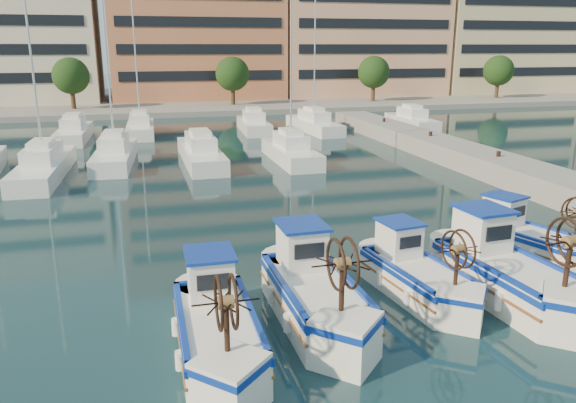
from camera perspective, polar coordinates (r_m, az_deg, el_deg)
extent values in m
plane|color=#193A42|center=(17.11, 10.86, -10.26)|extent=(300.00, 300.00, 0.00)
cube|color=gray|center=(30.30, 26.90, 0.91)|extent=(3.00, 60.00, 1.20)
cube|color=gray|center=(81.41, -9.98, 10.30)|extent=(180.00, 40.00, 0.60)
cube|color=#C9754E|center=(79.42, -9.54, 19.45)|extent=(22.00, 14.00, 25.00)
cube|color=#E9A881|center=(84.76, 7.02, 18.27)|extent=(23.00, 14.00, 22.00)
cube|color=black|center=(78.30, 9.00, 18.43)|extent=(21.16, 0.12, 19.80)
cube|color=beige|center=(95.63, 20.62, 17.71)|extent=(22.00, 14.00, 24.00)
cube|color=black|center=(89.95, 23.27, 17.66)|extent=(20.24, 0.12, 21.60)
cylinder|color=#3F2B19|center=(67.94, -20.98, 9.55)|extent=(0.50, 0.50, 3.00)
sphere|color=#204017|center=(67.76, -21.20, 11.82)|extent=(4.00, 4.00, 4.00)
cylinder|color=#3F2B19|center=(68.44, -5.61, 10.52)|extent=(0.50, 0.50, 3.00)
sphere|color=#204017|center=(68.26, -5.67, 12.78)|extent=(4.00, 4.00, 4.00)
cylinder|color=#3F2B19|center=(73.49, 8.63, 10.76)|extent=(0.50, 0.50, 3.00)
sphere|color=#204017|center=(73.33, 8.71, 12.87)|extent=(4.00, 4.00, 4.00)
cylinder|color=#3F2B19|center=(82.26, 20.43, 10.47)|extent=(0.50, 0.50, 3.00)
sphere|color=#204017|center=(82.11, 20.61, 12.34)|extent=(4.00, 4.00, 4.00)
cube|color=white|center=(35.55, -23.52, 3.09)|extent=(2.57, 10.26, 1.00)
cylinder|color=silver|center=(34.91, -24.50, 11.93)|extent=(0.12, 0.12, 11.00)
cube|color=white|center=(37.96, -17.16, 4.41)|extent=(2.78, 9.12, 1.00)
cylinder|color=silver|center=(37.36, -17.84, 12.70)|extent=(0.12, 0.12, 11.00)
cube|color=white|center=(37.09, -8.83, 4.67)|extent=(2.34, 9.57, 1.00)
cube|color=white|center=(37.12, 0.29, 4.86)|extent=(2.25, 8.03, 1.00)
cylinder|color=silver|center=(36.51, 0.30, 13.38)|extent=(0.12, 0.12, 11.00)
cube|color=white|center=(48.94, -20.89, 6.44)|extent=(2.44, 8.56, 1.00)
cube|color=white|center=(49.78, -14.75, 7.08)|extent=(2.41, 7.77, 1.00)
cylinder|color=silver|center=(49.32, -15.20, 13.41)|extent=(0.12, 0.12, 11.00)
cube|color=white|center=(50.46, -3.49, 7.67)|extent=(2.63, 7.70, 1.00)
cube|color=white|center=(50.72, 2.64, 7.72)|extent=(2.86, 9.29, 1.00)
cylinder|color=silver|center=(50.27, 2.72, 13.94)|extent=(0.12, 0.12, 11.00)
cube|color=white|center=(54.17, 12.43, 7.87)|extent=(2.52, 7.98, 1.00)
cube|color=white|center=(14.18, -7.16, -13.39)|extent=(1.87, 4.28, 1.06)
cube|color=#0B2B94|center=(13.99, -7.22, -11.94)|extent=(1.93, 4.41, 0.16)
cube|color=blue|center=(14.02, -7.21, -12.17)|extent=(1.47, 3.85, 0.06)
cube|color=white|center=(14.80, -7.90, -7.45)|extent=(1.13, 1.33, 1.12)
cube|color=#0B2B94|center=(14.57, -7.98, -5.25)|extent=(1.28, 1.48, 0.08)
cylinder|color=#331E14|center=(12.06, -6.23, -12.84)|extent=(0.12, 0.12, 1.18)
cylinder|color=brown|center=(11.77, -6.32, -10.14)|extent=(0.33, 0.29, 0.28)
torus|color=#331E14|center=(11.75, -7.07, -10.21)|extent=(0.08, 1.19, 1.19)
torus|color=#331E14|center=(11.79, -5.58, -10.08)|extent=(0.08, 1.19, 1.19)
cube|color=white|center=(15.71, 2.79, -10.12)|extent=(2.02, 4.59, 1.14)
cube|color=#0B2B94|center=(15.52, 2.81, -8.68)|extent=(2.08, 4.72, 0.17)
cube|color=blue|center=(15.55, 2.80, -8.91)|extent=(1.58, 4.12, 0.07)
cube|color=white|center=(16.40, 1.41, -4.55)|extent=(1.21, 1.43, 1.19)
cube|color=#0B2B94|center=(16.19, 1.42, -2.38)|extent=(1.38, 1.59, 0.09)
cylinder|color=#331E14|center=(13.54, 5.48, -8.95)|extent=(0.13, 0.13, 1.26)
cylinder|color=brown|center=(13.27, 5.55, -6.31)|extent=(0.35, 0.31, 0.30)
torus|color=#331E14|center=(13.22, 4.89, -6.39)|extent=(0.09, 1.27, 1.27)
torus|color=#331E14|center=(13.33, 6.21, -6.23)|extent=(0.09, 1.27, 1.27)
cube|color=white|center=(17.58, 13.04, -7.92)|extent=(2.18, 4.10, 0.98)
cube|color=#0B2B94|center=(17.43, 13.12, -6.80)|extent=(2.24, 4.23, 0.15)
cube|color=blue|center=(17.46, 13.11, -6.98)|extent=(1.76, 3.67, 0.06)
cube|color=white|center=(18.07, 11.21, -3.74)|extent=(1.18, 1.34, 1.03)
cube|color=#0B2B94|center=(17.90, 11.30, -2.05)|extent=(1.33, 1.49, 0.07)
cylinder|color=#331E14|center=(15.97, 16.73, -6.63)|extent=(0.11, 0.11, 1.08)
cylinder|color=brown|center=(15.76, 16.89, -4.68)|extent=(0.33, 0.30, 0.26)
torus|color=#331E14|center=(15.68, 16.49, -4.76)|extent=(0.21, 1.09, 1.09)
torus|color=#331E14|center=(15.85, 17.29, -4.61)|extent=(0.21, 1.09, 1.09)
cube|color=white|center=(18.09, 21.45, -7.59)|extent=(2.41, 4.90, 1.19)
cube|color=#0B2B94|center=(17.92, 21.60, -6.26)|extent=(2.48, 5.05, 0.18)
cube|color=blue|center=(17.95, 21.57, -6.47)|extent=(1.93, 4.39, 0.07)
cube|color=white|center=(18.65, 19.14, -2.69)|extent=(1.36, 1.57, 1.24)
cube|color=#0B2B94|center=(18.45, 19.33, -0.69)|extent=(1.54, 1.75, 0.09)
cylinder|color=#331E14|center=(16.29, 26.51, -5.98)|extent=(0.14, 0.14, 1.31)
cylinder|color=brown|center=(16.07, 26.81, -3.65)|extent=(0.39, 0.34, 0.32)
torus|color=#331E14|center=(15.95, 26.38, -3.73)|extent=(0.19, 1.33, 1.32)
torus|color=#331E14|center=(16.19, 27.23, -3.57)|extent=(0.19, 1.33, 1.32)
cube|color=white|center=(22.01, 23.17, -3.99)|extent=(2.88, 4.22, 0.97)
cube|color=#0B2B94|center=(21.90, 23.27, -3.08)|extent=(2.96, 4.35, 0.15)
cube|color=blue|center=(21.91, 23.25, -3.22)|extent=(2.40, 3.73, 0.06)
cube|color=white|center=(22.29, 21.06, -0.84)|extent=(1.36, 1.48, 1.02)
cube|color=#0B2B94|center=(22.15, 21.20, 0.54)|extent=(1.54, 1.65, 0.07)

